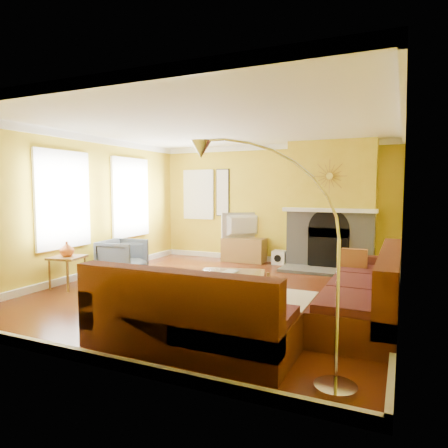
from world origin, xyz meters
The scene contains 27 objects.
floor centered at (0.00, 0.00, -0.01)m, with size 5.50×6.00×0.02m, color maroon.
ceiling centered at (0.00, 0.00, 2.71)m, with size 5.50×6.00×0.02m, color white.
wall_back centered at (0.00, 3.01, 1.35)m, with size 5.50×0.02×2.70m, color gold.
wall_front centered at (0.00, -3.01, 1.35)m, with size 5.50×0.02×2.70m, color gold.
wall_left centered at (-2.76, 0.00, 1.35)m, with size 0.02×6.00×2.70m, color gold.
wall_right centered at (2.76, 0.00, 1.35)m, with size 0.02×6.00×2.70m, color gold.
baseboard centered at (0.00, 0.00, 0.06)m, with size 5.50×6.00×0.12m, color white, non-canonical shape.
crown_molding centered at (0.00, 0.00, 2.64)m, with size 5.50×6.00×0.12m, color white, non-canonical shape.
window_left_near centered at (-2.72, 1.30, 1.50)m, with size 0.06×1.22×1.72m, color white.
window_left_far centered at (-2.72, -0.60, 1.50)m, with size 0.06×1.22×1.72m, color white.
window_back centered at (-1.90, 2.96, 1.55)m, with size 0.82×0.06×1.22m, color white.
wall_art centered at (-1.25, 2.97, 1.60)m, with size 0.34×0.04×1.14m, color white.
fireplace centered at (1.35, 2.80, 1.35)m, with size 1.80×0.40×2.70m, color gray, non-canonical shape.
mantel centered at (1.35, 2.56, 1.25)m, with size 1.92×0.22×0.08m, color white.
hearth centered at (1.35, 2.25, 0.03)m, with size 1.80×0.70×0.06m, color gray.
sunburst centered at (1.35, 2.57, 1.95)m, with size 0.70×0.04×0.70m, color olive, non-canonical shape.
rug centered at (0.35, -0.30, 0.01)m, with size 2.40×1.80×0.02m, color beige.
sectional_sofa centered at (1.20, -0.85, 0.45)m, with size 3.10×3.70×0.90m, color #56261B, non-canonical shape.
coffee_table centered at (0.40, -0.35, 0.20)m, with size 1.00×1.00×0.40m, color white, non-canonical shape.
media_console centered at (-0.60, 2.75, 0.28)m, with size 1.00×0.45×0.55m, color olive.
tv centered at (-0.60, 2.75, 0.84)m, with size 1.02×0.13×0.59m, color black.
subwoofer centered at (0.25, 2.78, 0.15)m, with size 0.30×0.30×0.30m, color white.
armchair centered at (-2.20, 0.35, 0.35)m, with size 0.76×0.78×0.71m, color slate.
side_table centered at (-2.40, -0.85, 0.28)m, with size 0.50×0.50×0.55m, color olive, non-canonical shape.
vase centered at (-2.40, -0.85, 0.67)m, with size 0.24×0.24×0.25m, color orange.
book centered at (0.25, -0.25, 0.41)m, with size 0.20×0.27×0.03m, color white.
arc_lamp centered at (1.72, -2.55, 1.06)m, with size 1.35×0.36×2.12m, color silver, non-canonical shape.
Camera 1 is at (2.77, -5.83, 1.68)m, focal length 32.00 mm.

